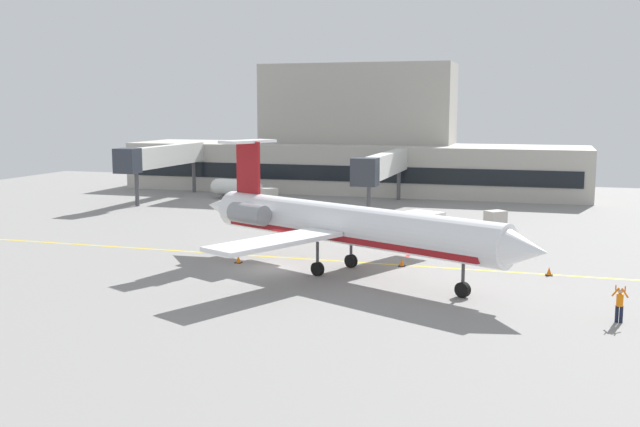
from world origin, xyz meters
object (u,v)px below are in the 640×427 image
object	(u,v)px
baggage_tug	(362,225)
belt_loader	(491,225)
pushback_tractor	(264,199)
marshaller	(620,304)
fuel_tank	(236,188)
regional_jet	(343,224)

from	to	relation	value
baggage_tug	belt_loader	bearing A→B (deg)	13.53
pushback_tractor	marshaller	world-z (taller)	pushback_tractor
baggage_tug	marshaller	distance (m)	27.84
fuel_tank	marshaller	distance (m)	55.86
belt_loader	marshaller	size ratio (longest dim) A/B	1.78
pushback_tractor	belt_loader	distance (m)	26.58
marshaller	baggage_tug	bearing A→B (deg)	131.71
baggage_tug	pushback_tractor	size ratio (longest dim) A/B	0.99
regional_jet	belt_loader	distance (m)	18.80
belt_loader	baggage_tug	bearing A→B (deg)	-166.47
belt_loader	marshaller	xyz separation A→B (m)	(8.03, -23.31, -0.03)
regional_jet	pushback_tractor	world-z (taller)	regional_jet
pushback_tractor	fuel_tank	world-z (taller)	fuel_tank
fuel_tank	marshaller	world-z (taller)	fuel_tank
regional_jet	belt_loader	size ratio (longest dim) A/B	7.64
regional_jet	belt_loader	xyz separation A→B (m)	(8.32, 16.71, -2.24)
fuel_tank	marshaller	bearing A→B (deg)	-46.28
baggage_tug	fuel_tank	xyz separation A→B (m)	(-20.09, 19.59, 0.44)
baggage_tug	belt_loader	distance (m)	10.79
marshaller	pushback_tractor	bearing A→B (deg)	134.05
belt_loader	regional_jet	bearing A→B (deg)	-116.46
baggage_tug	marshaller	xyz separation A→B (m)	(18.52, -20.78, 0.11)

